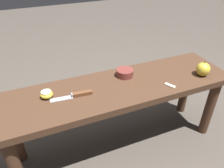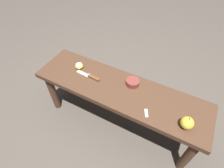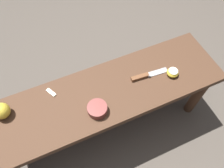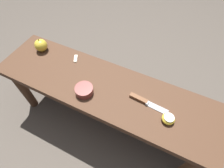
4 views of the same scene
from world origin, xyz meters
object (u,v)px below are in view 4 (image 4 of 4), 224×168
Objects in this scene: knife at (143,101)px; apple_cut at (168,119)px; wooden_bench at (103,94)px; apple_whole at (41,45)px; bowl at (84,90)px.

apple_cut is (-0.15, 0.05, 0.01)m from knife.
wooden_bench is at bearing -6.49° from apple_cut.
apple_cut is at bearing 171.62° from apple_whole.
knife is 0.16m from apple_cut.
bowl reaches higher than apple_cut.
wooden_bench is 13.34× the size of bowl.
knife is 0.77m from apple_whole.
apple_cut reaches higher than wooden_bench.
apple_whole is (0.77, -0.08, 0.03)m from knife.
wooden_bench is at bearing -130.74° from bowl.
bowl is at bearing 49.26° from wooden_bench.
apple_whole reaches higher than apple_cut.
apple_whole is (0.52, -0.09, 0.12)m from wooden_bench.
bowl is at bearing 158.57° from apple_whole.
knife is 2.38× the size of apple_whole.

